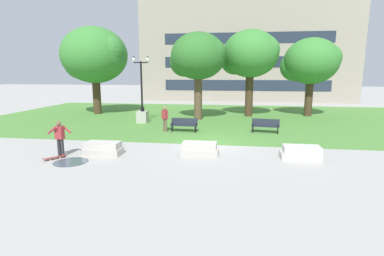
{
  "coord_description": "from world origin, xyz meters",
  "views": [
    {
      "loc": [
        1.37,
        -16.14,
        4.03
      ],
      "look_at": [
        -0.74,
        -1.4,
        1.2
      ],
      "focal_mm": 28.0,
      "sensor_mm": 36.0,
      "label": 1
    }
  ],
  "objects_px": {
    "concrete_block_center": "(103,149)",
    "skateboard": "(54,158)",
    "concrete_block_right": "(301,153)",
    "lamp_post_right": "(142,110)",
    "park_bench_near_left": "(184,124)",
    "concrete_block_left": "(200,149)",
    "person_skateboarder": "(60,137)",
    "park_bench_near_right": "(265,125)",
    "person_bystander_near_lawn": "(165,117)"
  },
  "relations": [
    {
      "from": "skateboard",
      "to": "person_skateboarder",
      "type": "bearing_deg",
      "value": 85.42
    },
    {
      "from": "person_bystander_near_lawn",
      "to": "lamp_post_right",
      "type": "bearing_deg",
      "value": 128.59
    },
    {
      "from": "concrete_block_center",
      "to": "person_bystander_near_lawn",
      "type": "bearing_deg",
      "value": 74.16
    },
    {
      "from": "concrete_block_center",
      "to": "skateboard",
      "type": "bearing_deg",
      "value": -151.1
    },
    {
      "from": "concrete_block_right",
      "to": "concrete_block_center",
      "type": "bearing_deg",
      "value": -176.59
    },
    {
      "from": "concrete_block_center",
      "to": "lamp_post_right",
      "type": "distance_m",
      "value": 9.29
    },
    {
      "from": "concrete_block_center",
      "to": "concrete_block_left",
      "type": "height_order",
      "value": "same"
    },
    {
      "from": "concrete_block_center",
      "to": "person_skateboarder",
      "type": "distance_m",
      "value": 2.07
    },
    {
      "from": "park_bench_near_left",
      "to": "concrete_block_left",
      "type": "bearing_deg",
      "value": -72.94
    },
    {
      "from": "concrete_block_right",
      "to": "skateboard",
      "type": "bearing_deg",
      "value": -171.85
    },
    {
      "from": "lamp_post_right",
      "to": "person_bystander_near_lawn",
      "type": "distance_m",
      "value": 4.14
    },
    {
      "from": "person_skateboarder",
      "to": "lamp_post_right",
      "type": "bearing_deg",
      "value": 84.12
    },
    {
      "from": "lamp_post_right",
      "to": "person_bystander_near_lawn",
      "type": "relative_size",
      "value": 3.02
    },
    {
      "from": "lamp_post_right",
      "to": "person_bystander_near_lawn",
      "type": "height_order",
      "value": "lamp_post_right"
    },
    {
      "from": "person_skateboarder",
      "to": "concrete_block_right",
      "type": "bearing_deg",
      "value": 5.59
    },
    {
      "from": "concrete_block_right",
      "to": "park_bench_near_left",
      "type": "relative_size",
      "value": 0.99
    },
    {
      "from": "concrete_block_left",
      "to": "person_skateboarder",
      "type": "distance_m",
      "value": 6.71
    },
    {
      "from": "concrete_block_center",
      "to": "park_bench_near_right",
      "type": "xyz_separation_m",
      "value": [
        8.38,
        6.55,
        0.23
      ]
    },
    {
      "from": "lamp_post_right",
      "to": "person_bystander_near_lawn",
      "type": "xyz_separation_m",
      "value": [
        2.58,
        -3.23,
        -0.08
      ]
    },
    {
      "from": "skateboard",
      "to": "lamp_post_right",
      "type": "xyz_separation_m",
      "value": [
        1.05,
        10.28,
        0.98
      ]
    },
    {
      "from": "park_bench_near_left",
      "to": "person_bystander_near_lawn",
      "type": "relative_size",
      "value": 1.06
    },
    {
      "from": "park_bench_near_right",
      "to": "person_skateboarder",
      "type": "bearing_deg",
      "value": -145.33
    },
    {
      "from": "concrete_block_left",
      "to": "park_bench_near_right",
      "type": "height_order",
      "value": "park_bench_near_right"
    },
    {
      "from": "concrete_block_left",
      "to": "person_skateboarder",
      "type": "xyz_separation_m",
      "value": [
        -6.58,
        -1.12,
        0.67
      ]
    },
    {
      "from": "concrete_block_center",
      "to": "concrete_block_left",
      "type": "bearing_deg",
      "value": 7.05
    },
    {
      "from": "person_skateboarder",
      "to": "person_bystander_near_lawn",
      "type": "relative_size",
      "value": 1.0
    },
    {
      "from": "concrete_block_center",
      "to": "concrete_block_right",
      "type": "xyz_separation_m",
      "value": [
        9.42,
        0.56,
        0.0
      ]
    },
    {
      "from": "concrete_block_center",
      "to": "lamp_post_right",
      "type": "height_order",
      "value": "lamp_post_right"
    },
    {
      "from": "park_bench_near_right",
      "to": "lamp_post_right",
      "type": "relative_size",
      "value": 0.36
    },
    {
      "from": "park_bench_near_right",
      "to": "park_bench_near_left",
      "type": "bearing_deg",
      "value": -175.62
    },
    {
      "from": "concrete_block_center",
      "to": "skateboard",
      "type": "relative_size",
      "value": 1.91
    },
    {
      "from": "park_bench_near_left",
      "to": "concrete_block_right",
      "type": "bearing_deg",
      "value": -40.91
    },
    {
      "from": "concrete_block_right",
      "to": "park_bench_near_left",
      "type": "bearing_deg",
      "value": 139.09
    },
    {
      "from": "concrete_block_center",
      "to": "concrete_block_right",
      "type": "relative_size",
      "value": 1.0
    },
    {
      "from": "park_bench_near_left",
      "to": "park_bench_near_right",
      "type": "xyz_separation_m",
      "value": [
        5.39,
        0.41,
        0.0
      ]
    },
    {
      "from": "concrete_block_left",
      "to": "park_bench_near_left",
      "type": "relative_size",
      "value": 0.99
    },
    {
      "from": "person_skateboarder",
      "to": "person_bystander_near_lawn",
      "type": "bearing_deg",
      "value": 61.22
    },
    {
      "from": "skateboard",
      "to": "concrete_block_center",
      "type": "bearing_deg",
      "value": 28.9
    },
    {
      "from": "park_bench_near_right",
      "to": "concrete_block_right",
      "type": "bearing_deg",
      "value": -80.11
    },
    {
      "from": "park_bench_near_left",
      "to": "lamp_post_right",
      "type": "xyz_separation_m",
      "value": [
        -3.87,
        3.07,
        0.52
      ]
    },
    {
      "from": "concrete_block_left",
      "to": "person_bystander_near_lawn",
      "type": "xyz_separation_m",
      "value": [
        -2.99,
        5.4,
        0.68
      ]
    },
    {
      "from": "concrete_block_left",
      "to": "park_bench_near_right",
      "type": "xyz_separation_m",
      "value": [
        3.69,
        5.97,
        0.23
      ]
    },
    {
      "from": "park_bench_near_left",
      "to": "skateboard",
      "type": "bearing_deg",
      "value": -124.29
    },
    {
      "from": "concrete_block_center",
      "to": "concrete_block_left",
      "type": "distance_m",
      "value": 4.73
    },
    {
      "from": "concrete_block_right",
      "to": "person_skateboarder",
      "type": "height_order",
      "value": "person_skateboarder"
    },
    {
      "from": "concrete_block_center",
      "to": "park_bench_near_left",
      "type": "xyz_separation_m",
      "value": [
        2.98,
        6.14,
        0.23
      ]
    },
    {
      "from": "skateboard",
      "to": "concrete_block_left",
      "type": "bearing_deg",
      "value": 13.95
    },
    {
      "from": "lamp_post_right",
      "to": "concrete_block_left",
      "type": "bearing_deg",
      "value": -57.16
    },
    {
      "from": "concrete_block_left",
      "to": "park_bench_near_left",
      "type": "bearing_deg",
      "value": 107.06
    },
    {
      "from": "concrete_block_left",
      "to": "skateboard",
      "type": "bearing_deg",
      "value": -166.05
    }
  ]
}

